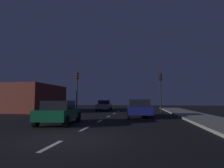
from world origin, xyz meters
TOP-DOWN VIEW (x-y plane):
  - ground_plane at (0.00, 7.00)m, footprint 80.00×80.00m
  - sidewalk_curb_right at (7.50, 7.00)m, footprint 3.00×40.00m
  - lane_stripe_nearest at (0.00, -1.20)m, footprint 0.16×1.60m
  - lane_stripe_second at (0.00, 2.60)m, footprint 0.16×1.60m
  - lane_stripe_third at (0.00, 6.40)m, footprint 0.16×1.60m
  - lane_stripe_fourth at (0.00, 10.20)m, footprint 0.16×1.60m
  - lane_stripe_fifth at (0.00, 14.00)m, footprint 0.16×1.60m
  - lane_stripe_sixth at (0.00, 17.80)m, footprint 0.16×1.60m
  - traffic_signal_left at (-5.09, 16.47)m, footprint 0.32×0.38m
  - traffic_signal_right at (5.18, 16.47)m, footprint 0.32×0.38m
  - car_stopped_ahead at (2.68, 9.70)m, footprint 2.29×4.73m
  - car_adjacent_lane at (-2.06, 4.16)m, footprint 2.14×4.01m
  - car_oncoming_far at (-2.11, 19.37)m, footprint 2.08×4.39m
  - storefront_left at (-10.02, 16.02)m, footprint 4.04×8.67m

SIDE VIEW (x-z plane):
  - ground_plane at x=0.00m, z-range 0.00..0.00m
  - lane_stripe_nearest at x=0.00m, z-range 0.00..0.01m
  - lane_stripe_second at x=0.00m, z-range 0.00..0.01m
  - lane_stripe_third at x=0.00m, z-range 0.00..0.01m
  - lane_stripe_fourth at x=0.00m, z-range 0.00..0.01m
  - lane_stripe_fifth at x=0.00m, z-range 0.00..0.01m
  - lane_stripe_sixth at x=0.00m, z-range 0.00..0.01m
  - sidewalk_curb_right at x=7.50m, z-range 0.00..0.15m
  - car_oncoming_far at x=-2.11m, z-range 0.02..1.44m
  - car_adjacent_lane at x=-2.06m, z-range 0.02..1.44m
  - car_stopped_ahead at x=2.68m, z-range 0.01..1.52m
  - storefront_left at x=-10.02m, z-range 0.00..3.35m
  - traffic_signal_right at x=5.18m, z-range 0.95..5.63m
  - traffic_signal_left at x=-5.09m, z-range 0.99..5.96m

